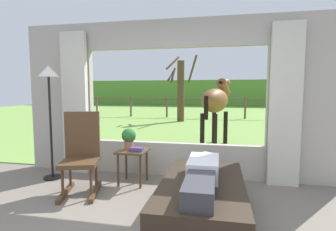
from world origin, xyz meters
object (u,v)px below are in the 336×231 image
object	(u,v)px
horse	(216,101)
pasture_tree	(180,89)
side_table	(133,156)
potted_plant	(129,137)
recliner_sofa	(202,199)
rocking_chair	(81,153)
book_stack	(137,149)
reclining_person	(202,174)
floor_lamp_left	(49,88)

from	to	relation	value
horse	pasture_tree	bearing A→B (deg)	126.50
side_table	pasture_tree	distance (m)	8.16
horse	potted_plant	bearing A→B (deg)	-94.93
recliner_sofa	rocking_chair	world-z (taller)	rocking_chair
rocking_chair	potted_plant	bearing A→B (deg)	27.40
book_stack	reclining_person	bearing A→B (deg)	-40.86
rocking_chair	potted_plant	size ratio (longest dim) A/B	3.50
rocking_chair	side_table	world-z (taller)	rocking_chair
floor_lamp_left	side_table	bearing A→B (deg)	1.52
reclining_person	rocking_chair	distance (m)	1.79
book_stack	horse	bearing A→B (deg)	70.39
rocking_chair	potted_plant	world-z (taller)	rocking_chair
side_table	floor_lamp_left	bearing A→B (deg)	-178.48
reclining_person	side_table	bearing A→B (deg)	139.53
potted_plant	pasture_tree	bearing A→B (deg)	92.86
side_table	floor_lamp_left	size ratio (longest dim) A/B	0.29
book_stack	pasture_tree	size ratio (longest dim) A/B	0.07
book_stack	floor_lamp_left	distance (m)	1.70
recliner_sofa	potted_plant	bearing A→B (deg)	141.19
floor_lamp_left	pasture_tree	distance (m)	8.16
rocking_chair	book_stack	world-z (taller)	rocking_chair
reclining_person	floor_lamp_left	world-z (taller)	floor_lamp_left
horse	book_stack	bearing A→B (deg)	-91.42
recliner_sofa	book_stack	bearing A→B (deg)	140.75
side_table	pasture_tree	bearing A→B (deg)	93.41
reclining_person	book_stack	distance (m)	1.36
recliner_sofa	pasture_tree	size ratio (longest dim) A/B	0.56
reclining_person	side_table	world-z (taller)	reclining_person
book_stack	floor_lamp_left	world-z (taller)	floor_lamp_left
side_table	book_stack	distance (m)	0.16
rocking_chair	pasture_tree	bearing A→B (deg)	72.54
recliner_sofa	horse	distance (m)	4.04
side_table	horse	world-z (taller)	horse
rocking_chair	side_table	xyz separation A→B (m)	(0.60, 0.44, -0.12)
potted_plant	floor_lamp_left	xyz separation A→B (m)	(-1.27, -0.10, 0.76)
side_table	pasture_tree	size ratio (longest dim) A/B	0.17
book_stack	rocking_chair	bearing A→B (deg)	-150.91
reclining_person	floor_lamp_left	distance (m)	2.79
recliner_sofa	pasture_tree	distance (m)	9.20
recliner_sofa	pasture_tree	world-z (taller)	pasture_tree
side_table	book_stack	xyz separation A→B (m)	(0.09, -0.06, 0.12)
floor_lamp_left	pasture_tree	xyz separation A→B (m)	(0.87, 8.11, 0.05)
horse	pasture_tree	size ratio (longest dim) A/B	0.60
potted_plant	floor_lamp_left	bearing A→B (deg)	-175.69
reclining_person	horse	world-z (taller)	horse
potted_plant	rocking_chair	bearing A→B (deg)	-135.94
potted_plant	side_table	bearing A→B (deg)	-36.87
pasture_tree	floor_lamp_left	bearing A→B (deg)	-96.13
reclining_person	horse	size ratio (longest dim) A/B	0.79
horse	pasture_tree	xyz separation A→B (m)	(-1.67, 5.04, 0.36)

